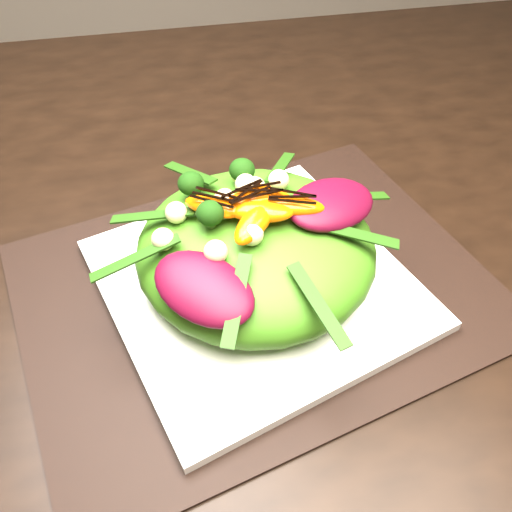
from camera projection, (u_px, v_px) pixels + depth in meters
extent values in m
cube|color=brown|center=(307.00, 439.00, 1.22)|extent=(4.00, 4.00, 0.01)
cube|color=black|center=(345.00, 177.00, 0.69)|extent=(1.60, 0.90, 0.75)
cube|color=black|center=(256.00, 288.00, 0.53)|extent=(0.51, 0.43, 0.00)
cube|color=silver|center=(256.00, 283.00, 0.53)|extent=(0.34, 0.34, 0.01)
cylinder|color=white|center=(256.00, 273.00, 0.52)|extent=(0.25, 0.25, 0.02)
ellipsoid|color=#3F7816|center=(256.00, 248.00, 0.49)|extent=(0.29, 0.29, 0.07)
ellipsoid|color=#440718|center=(331.00, 204.00, 0.48)|extent=(0.10, 0.09, 0.02)
ellipsoid|color=#FB5404|center=(230.00, 192.00, 0.48)|extent=(0.06, 0.04, 0.01)
sphere|color=black|center=(170.00, 200.00, 0.47)|extent=(0.04, 0.04, 0.03)
sphere|color=beige|center=(298.00, 227.00, 0.45)|extent=(0.02, 0.02, 0.02)
cube|color=black|center=(230.00, 185.00, 0.48)|extent=(0.04, 0.01, 0.00)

